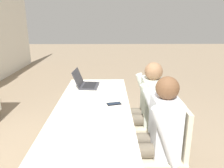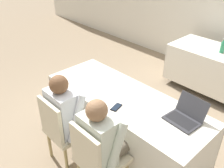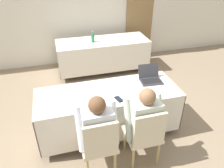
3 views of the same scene
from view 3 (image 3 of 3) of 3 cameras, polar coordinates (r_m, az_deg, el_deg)
The scene contains 15 objects.
ground_plane at distance 3.63m, azimuth -0.85°, elevation -12.06°, with size 24.00×24.00×0.00m, color gray.
wall_back at distance 5.48m, azimuth -8.81°, elevation 19.10°, with size 12.00×0.06×2.70m.
curtain_panel at distance 5.81m, azimuth 7.40°, elevation 19.66°, with size 0.70×0.04×2.65m.
conference_table_near at distance 3.26m, azimuth -0.93°, elevation -4.72°, with size 2.08×0.76×0.76m.
conference_table_far at distance 5.10m, azimuth -2.41°, elevation 9.37°, with size 2.08×0.76×0.76m.
laptop at distance 3.45m, azimuth 9.98°, elevation 1.51°, with size 0.35×0.33×0.22m.
cell_phone at distance 3.00m, azimuth 1.79°, elevation -3.95°, with size 0.11×0.16×0.01m.
paper_beside_laptop at distance 3.29m, azimuth 0.23°, elevation -0.50°, with size 0.26×0.33×0.00m.
paper_centre_table at distance 3.18m, azimuth 10.64°, elevation -2.28°, with size 0.26×0.33×0.00m.
paper_left_edge at distance 3.04m, azimuth -5.47°, elevation -3.65°, with size 0.23×0.31×0.00m.
water_bottle at distance 4.92m, azimuth -5.04°, elevation 12.05°, with size 0.07×0.07×0.24m.
chair_near_left at distance 2.75m, azimuth -3.37°, elevation -15.22°, with size 0.44×0.44×0.90m.
chair_near_right at distance 2.89m, azimuth 8.51°, elevation -12.78°, with size 0.44×0.44×0.90m.
person_checkered_shirt at distance 2.71m, azimuth -3.96°, elevation -11.36°, with size 0.50×0.52×1.16m.
person_white_shirt at distance 2.85m, azimuth 7.95°, elevation -9.11°, with size 0.50×0.52×1.16m.
Camera 3 is at (-0.65, -2.54, 2.50)m, focal length 35.00 mm.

